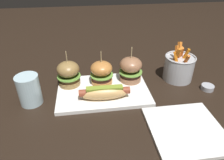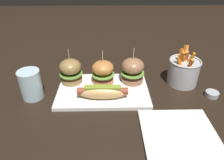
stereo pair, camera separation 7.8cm
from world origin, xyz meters
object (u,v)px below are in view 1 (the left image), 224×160
(platter_main, at_px, (103,91))
(slider_center, at_px, (103,72))
(sauce_ramekin, at_px, (208,87))
(water_glass, at_px, (29,90))
(hot_dog, at_px, (104,93))
(slider_left, at_px, (69,73))
(side_plate, at_px, (186,130))
(slider_right, at_px, (131,69))
(fries_bucket, at_px, (179,67))

(platter_main, distance_m, slider_center, 0.07)
(sauce_ramekin, bearing_deg, slider_center, 168.17)
(slider_center, xyz_separation_m, sauce_ramekin, (0.41, -0.09, -0.05))
(water_glass, bearing_deg, hot_dog, -6.98)
(platter_main, bearing_deg, sauce_ramekin, -5.11)
(slider_left, height_order, slider_center, slider_left)
(platter_main, xyz_separation_m, slider_left, (-0.13, 0.06, 0.06))
(slider_left, relative_size, water_glass, 1.30)
(hot_dog, relative_size, slider_left, 1.27)
(hot_dog, bearing_deg, slider_center, 86.37)
(platter_main, relative_size, water_glass, 3.16)
(side_plate, bearing_deg, hot_dog, 142.33)
(slider_right, bearing_deg, slider_center, -177.25)
(platter_main, height_order, fries_bucket, fries_bucket)
(side_plate, bearing_deg, fries_bucket, 72.13)
(hot_dog, distance_m, slider_center, 0.11)
(slider_left, xyz_separation_m, fries_bucket, (0.45, 0.00, -0.01))
(fries_bucket, distance_m, side_plate, 0.31)
(slider_center, relative_size, water_glass, 1.26)
(slider_left, height_order, slider_right, slider_right)
(platter_main, height_order, side_plate, platter_main)
(slider_right, bearing_deg, water_glass, -168.09)
(slider_left, xyz_separation_m, sauce_ramekin, (0.54, -0.09, -0.05))
(slider_left, xyz_separation_m, slider_center, (0.13, -0.01, -0.00))
(slider_center, bearing_deg, sauce_ramekin, -11.83)
(slider_center, distance_m, fries_bucket, 0.32)
(fries_bucket, relative_size, side_plate, 0.70)
(platter_main, height_order, hot_dog, hot_dog)
(hot_dog, bearing_deg, side_plate, -37.67)
(sauce_ramekin, distance_m, side_plate, 0.27)
(slider_left, height_order, water_glass, slider_left)
(slider_center, height_order, side_plate, slider_center)
(platter_main, distance_m, side_plate, 0.33)
(slider_left, relative_size, fries_bucket, 0.92)
(slider_center, bearing_deg, water_glass, -164.30)
(slider_right, bearing_deg, platter_main, -155.40)
(side_plate, bearing_deg, slider_left, 140.55)
(slider_left, distance_m, side_plate, 0.47)
(slider_center, relative_size, slider_right, 0.95)
(slider_center, height_order, sauce_ramekin, slider_center)
(fries_bucket, bearing_deg, water_glass, -171.72)
(slider_right, height_order, sauce_ramekin, slider_right)
(fries_bucket, xyz_separation_m, side_plate, (-0.10, -0.30, -0.05))
(side_plate, bearing_deg, slider_center, 128.29)
(platter_main, height_order, slider_center, slider_center)
(platter_main, relative_size, sauce_ramekin, 7.16)
(fries_bucket, bearing_deg, side_plate, -107.87)
(slider_left, distance_m, slider_right, 0.25)
(slider_left, xyz_separation_m, water_glass, (-0.13, -0.08, -0.01))
(hot_dog, height_order, slider_left, slider_left)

